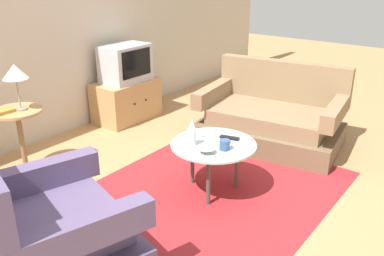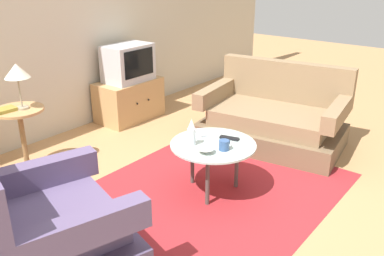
# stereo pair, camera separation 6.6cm
# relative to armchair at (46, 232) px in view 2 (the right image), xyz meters

# --- Properties ---
(ground_plane) EXTENTS (16.00, 16.00, 0.00)m
(ground_plane) POSITION_rel_armchair_xyz_m (1.50, -0.20, -0.31)
(ground_plane) COLOR #AD7F51
(back_wall) EXTENTS (9.00, 0.12, 2.70)m
(back_wall) POSITION_rel_armchair_xyz_m (1.50, 2.06, 1.04)
(back_wall) COLOR #BCB29E
(back_wall) RESTS_ON ground
(area_rug) EXTENTS (2.33, 1.96, 0.00)m
(area_rug) POSITION_rel_armchair_xyz_m (1.53, -0.24, -0.30)
(area_rug) COLOR maroon
(area_rug) RESTS_ON ground
(armchair) EXTENTS (1.17, 1.20, 0.95)m
(armchair) POSITION_rel_armchair_xyz_m (0.00, 0.00, 0.00)
(armchair) COLOR #4B3E5C
(armchair) RESTS_ON ground
(couch) EXTENTS (1.15, 1.66, 0.89)m
(couch) POSITION_rel_armchair_xyz_m (2.85, -0.14, -0.02)
(couch) COLOR brown
(couch) RESTS_ON ground
(coffee_table) EXTENTS (0.76, 0.76, 0.47)m
(coffee_table) POSITION_rel_armchair_xyz_m (1.53, -0.24, 0.12)
(coffee_table) COLOR #B2C6C1
(coffee_table) RESTS_ON ground
(side_table) EXTENTS (0.47, 0.47, 0.65)m
(side_table) POSITION_rel_armchair_xyz_m (0.70, 1.44, 0.16)
(side_table) COLOR tan
(side_table) RESTS_ON ground
(tv_stand) EXTENTS (0.84, 0.52, 0.52)m
(tv_stand) POSITION_rel_armchair_xyz_m (2.37, 1.72, -0.04)
(tv_stand) COLOR tan
(tv_stand) RESTS_ON ground
(television) EXTENTS (0.60, 0.41, 0.47)m
(television) POSITION_rel_armchair_xyz_m (2.37, 1.70, 0.45)
(television) COLOR #B7B7BC
(television) RESTS_ON tv_stand
(table_lamp) EXTENTS (0.23, 0.23, 0.44)m
(table_lamp) POSITION_rel_armchair_xyz_m (0.73, 1.41, 0.70)
(table_lamp) COLOR #9E937A
(table_lamp) RESTS_ON side_table
(vase) EXTENTS (0.08, 0.08, 0.24)m
(vase) POSITION_rel_armchair_xyz_m (1.40, -0.11, 0.28)
(vase) COLOR white
(vase) RESTS_ON coffee_table
(mug) EXTENTS (0.14, 0.09, 0.09)m
(mug) POSITION_rel_armchair_xyz_m (1.49, -0.39, 0.21)
(mug) COLOR #335184
(mug) RESTS_ON coffee_table
(bowl) EXTENTS (0.15, 0.15, 0.04)m
(bowl) POSITION_rel_armchair_xyz_m (1.34, -0.31, 0.19)
(bowl) COLOR silver
(bowl) RESTS_ON coffee_table
(tv_remote_dark) EXTENTS (0.09, 0.18, 0.02)m
(tv_remote_dark) POSITION_rel_armchair_xyz_m (1.70, -0.30, 0.18)
(tv_remote_dark) COLOR black
(tv_remote_dark) RESTS_ON coffee_table
(tv_remote_silver) EXTENTS (0.13, 0.18, 0.02)m
(tv_remote_silver) POSITION_rel_armchair_xyz_m (1.64, -0.02, 0.18)
(tv_remote_silver) COLOR #B2B2B7
(tv_remote_silver) RESTS_ON coffee_table
(book) EXTENTS (0.24, 0.14, 0.03)m
(book) POSITION_rel_armchair_xyz_m (0.56, 1.46, 0.36)
(book) COLOR olive
(book) RESTS_ON side_table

